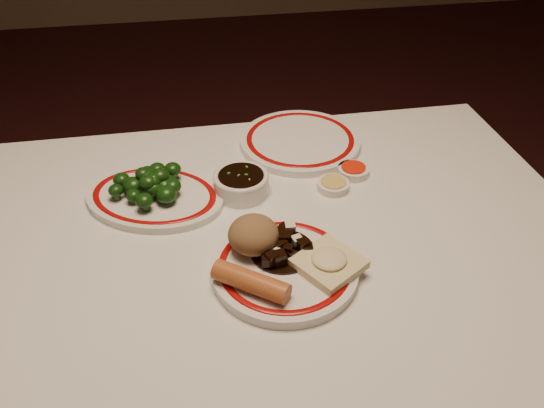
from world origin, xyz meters
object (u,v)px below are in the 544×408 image
(rice_mound, at_px, (253,235))
(fried_wonton, at_px, (329,262))
(soy_bowl, at_px, (241,184))
(broccoli_pile, at_px, (152,183))
(spring_roll, at_px, (251,282))
(dining_table, at_px, (262,288))
(broccoli_plate, at_px, (155,197))
(main_plate, at_px, (285,268))
(stirfry_heap, at_px, (282,247))

(rice_mound, height_order, fried_wonton, rice_mound)
(fried_wonton, distance_m, soy_bowl, 0.27)
(broccoli_pile, bearing_deg, spring_roll, -62.16)
(dining_table, xyz_separation_m, broccoli_pile, (-0.18, 0.18, 0.13))
(rice_mound, distance_m, broccoli_plate, 0.25)
(dining_table, height_order, fried_wonton, fried_wonton)
(broccoli_pile, bearing_deg, broccoli_plate, -73.92)
(spring_roll, bearing_deg, soy_bowl, 32.34)
(broccoli_plate, bearing_deg, rice_mound, -48.53)
(fried_wonton, bearing_deg, main_plate, 165.51)
(main_plate, xyz_separation_m, broccoli_pile, (-0.21, 0.23, 0.03))
(rice_mound, relative_size, broccoli_pile, 0.61)
(dining_table, bearing_deg, spring_roll, -107.36)
(main_plate, distance_m, spring_roll, 0.08)
(main_plate, relative_size, broccoli_plate, 0.79)
(dining_table, distance_m, broccoli_plate, 0.27)
(spring_roll, relative_size, soy_bowl, 1.16)
(spring_roll, xyz_separation_m, broccoli_plate, (-0.15, 0.28, -0.03))
(dining_table, distance_m, main_plate, 0.12)
(broccoli_plate, bearing_deg, main_plate, -48.11)
(dining_table, relative_size, broccoli_pile, 8.75)
(spring_roll, bearing_deg, broccoli_plate, 64.51)
(dining_table, height_order, broccoli_plate, broccoli_plate)
(spring_roll, relative_size, broccoli_pile, 0.90)
(rice_mound, distance_m, soy_bowl, 0.19)
(spring_roll, bearing_deg, main_plate, -17.39)
(rice_mound, relative_size, spring_roll, 0.68)
(main_plate, relative_size, broccoli_pile, 1.87)
(spring_roll, bearing_deg, stirfry_heap, -3.20)
(dining_table, bearing_deg, broccoli_plate, 135.69)
(dining_table, height_order, main_plate, main_plate)
(spring_roll, distance_m, fried_wonton, 0.13)
(broccoli_pile, bearing_deg, dining_table, -44.60)
(rice_mound, height_order, broccoli_pile, rice_mound)
(dining_table, distance_m, broccoli_pile, 0.28)
(dining_table, relative_size, rice_mound, 14.23)
(main_plate, distance_m, stirfry_heap, 0.04)
(soy_bowl, bearing_deg, broccoli_pile, 178.64)
(spring_roll, height_order, fried_wonton, spring_roll)
(dining_table, xyz_separation_m, main_plate, (0.03, -0.06, 0.10))
(fried_wonton, bearing_deg, spring_roll, -168.17)
(dining_table, distance_m, spring_roll, 0.17)
(fried_wonton, distance_m, broccoli_pile, 0.38)
(spring_roll, height_order, broccoli_plate, spring_roll)
(spring_roll, height_order, broccoli_pile, broccoli_pile)
(main_plate, bearing_deg, soy_bowl, 100.09)
(fried_wonton, height_order, broccoli_plate, fried_wonton)
(rice_mound, distance_m, stirfry_heap, 0.05)
(dining_table, height_order, stirfry_heap, stirfry_heap)
(dining_table, xyz_separation_m, soy_bowl, (-0.01, 0.17, 0.11))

